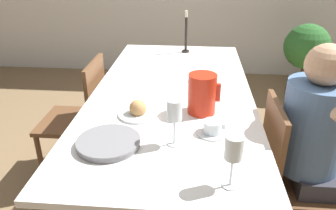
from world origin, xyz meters
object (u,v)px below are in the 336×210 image
Objects in this scene: chair_opposite at (81,117)px; wine_glass_juice at (234,151)px; chair_person_side at (292,176)px; person_seated at (317,140)px; red_pitcher at (202,94)px; teacup_near_person at (212,128)px; serving_tray at (109,143)px; bread_plate at (138,111)px; wine_glass_water at (174,112)px; potted_plant at (306,51)px; candlestick_tall at (186,36)px.

wine_glass_juice is (0.93, -1.02, 0.45)m from chair_opposite.
chair_person_side is 0.24m from person_seated.
chair_opposite is at bearing 151.79° from red_pitcher.
chair_person_side is 1.42m from chair_opposite.
wine_glass_juice is 1.39× the size of teacup_near_person.
chair_person_side is at bearing 15.52° from serving_tray.
chair_opposite is 4.33× the size of bread_plate.
wine_glass_water is 0.35m from bread_plate.
wine_glass_juice is at bearing -23.76° from serving_tray.
person_seated is 4.24× the size of serving_tray.
red_pitcher is (-0.48, 0.11, 0.40)m from chair_person_side.
wine_glass_water is 1.03× the size of wine_glass_juice.
person_seated is 1.45× the size of potted_plant.
serving_tray is 2.90m from potted_plant.
candlestick_tall is at bearing -48.56° from chair_opposite.
red_pitcher is at bearing 99.98° from wine_glass_juice.
candlestick_tall is (-0.12, 1.06, 0.02)m from red_pitcher.
red_pitcher is at bearing 41.50° from serving_tray.
candlestick_tall is (-0.69, 1.17, 0.20)m from person_seated.
red_pitcher is at bearing 103.29° from teacup_near_person.
serving_tray is (-0.97, -0.25, 0.09)m from person_seated.
chair_opposite is 0.79m from bread_plate.
chair_opposite is at bearing -138.56° from candlestick_tall.
chair_person_side reaches higher than serving_tray.
wine_glass_water is (-0.60, -0.21, 0.46)m from chair_person_side.
candlestick_tall reaches higher than chair_opposite.
candlestick_tall is at bearing -152.68° from chair_person_side.
chair_person_side is at bearing -12.61° from red_pitcher.
serving_tray is at bearing -151.92° from chair_opposite.
bread_plate is (-0.37, 0.15, -0.00)m from teacup_near_person.
potted_plant is at bearing 60.58° from red_pitcher.
person_seated is 5.66× the size of red_pitcher.
wine_glass_juice is at bearing -50.51° from bread_plate.
bread_plate is 1.15m from candlestick_tall.
candlestick_tall is at bearing 90.09° from wine_glass_water.
chair_opposite is 0.75× the size of person_seated.
candlestick_tall reaches higher than chair_person_side.
wine_glass_juice is 0.75× the size of serving_tray.
wine_glass_juice is at bearing -39.43° from chair_person_side.
bread_plate is at bearing 74.70° from serving_tray.
person_seated is at bearing 92.00° from chair_person_side.
wine_glass_juice is at bearing -80.02° from red_pitcher.
candlestick_tall is (0.70, 0.62, 0.43)m from chair_opposite.
potted_plant reaches higher than serving_tray.
chair_opposite is 1.09× the size of potted_plant.
potted_plant is (1.57, 2.42, -0.27)m from serving_tray.
candlestick_tall is (-0.61, 1.17, 0.43)m from chair_person_side.
chair_opposite is 3.17× the size of serving_tray.
candlestick_tall is (0.20, 1.13, 0.10)m from bread_plate.
person_seated is 1.01m from serving_tray.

